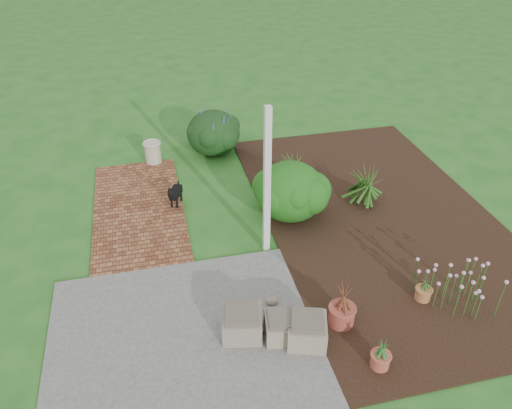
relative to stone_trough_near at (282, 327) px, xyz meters
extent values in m
plane|color=#23601E|center=(-0.04, 1.77, -0.19)|extent=(80.00, 80.00, 0.00)
cube|color=#5A5A58|center=(-1.29, 0.02, -0.17)|extent=(3.50, 3.50, 0.04)
cube|color=brown|center=(-1.74, 3.52, -0.17)|extent=(1.60, 3.50, 0.04)
cube|color=black|center=(2.46, 2.27, -0.17)|extent=(4.00, 7.00, 0.03)
cube|color=white|center=(0.26, 1.87, 1.06)|extent=(0.10, 0.10, 2.50)
cube|color=#746E56|center=(0.00, 0.00, 0.00)|extent=(0.51, 0.51, 0.30)
cube|color=gray|center=(0.29, -0.15, 0.02)|extent=(0.62, 0.62, 0.33)
cube|color=#7C6F5F|center=(-0.50, 0.16, 0.02)|extent=(0.60, 0.60, 0.34)
cube|color=black|center=(-1.04, 3.51, 0.10)|extent=(0.28, 0.37, 0.15)
cylinder|color=black|center=(-1.14, 3.42, -0.06)|extent=(0.04, 0.04, 0.17)
cylinder|color=black|center=(-1.04, 3.38, -0.06)|extent=(0.04, 0.04, 0.17)
cylinder|color=black|center=(-1.04, 3.64, -0.06)|extent=(0.04, 0.04, 0.17)
cylinder|color=black|center=(-0.94, 3.60, -0.06)|extent=(0.04, 0.04, 0.17)
sphere|color=black|center=(-1.12, 3.32, 0.22)|extent=(0.14, 0.14, 0.14)
cone|color=black|center=(-0.97, 3.67, 0.20)|extent=(0.09, 0.12, 0.13)
cylinder|color=beige|center=(-1.35, 5.25, 0.07)|extent=(0.44, 0.44, 0.45)
ellipsoid|color=#0B3C0B|center=(0.90, 2.70, 0.36)|extent=(1.60, 1.60, 1.04)
cylinder|color=#A14536|center=(0.85, 0.04, -0.02)|extent=(0.41, 0.41, 0.28)
cylinder|color=#B36F3C|center=(2.17, 0.21, -0.07)|extent=(0.29, 0.29, 0.19)
cylinder|color=#B2523C|center=(1.05, -0.75, -0.06)|extent=(0.28, 0.28, 0.20)
ellipsoid|color=black|center=(-0.01, 5.48, 0.30)|extent=(1.48, 1.48, 0.98)
camera|label=1|loc=(-1.38, -4.36, 4.96)|focal=35.00mm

